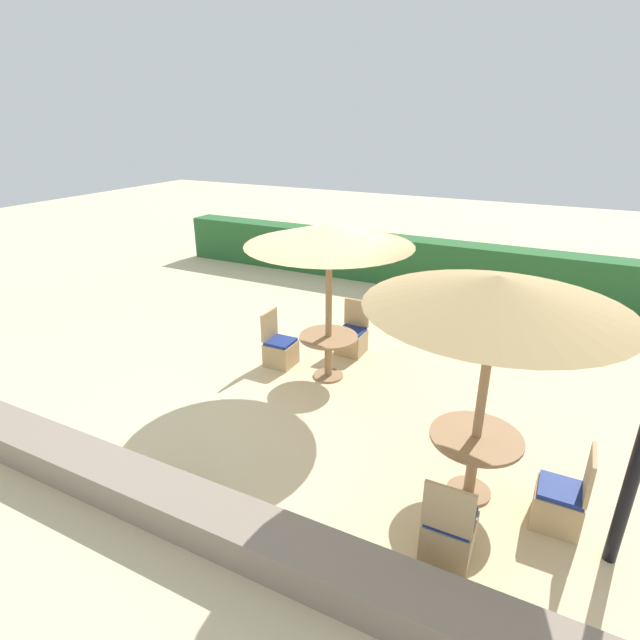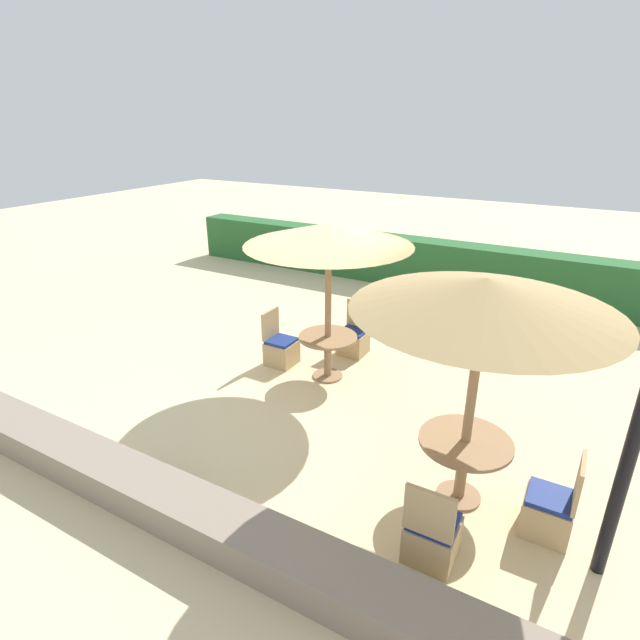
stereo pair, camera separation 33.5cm
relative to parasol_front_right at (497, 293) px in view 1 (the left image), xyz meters
The scene contains 11 objects.
ground_plane 3.86m from the parasol_front_right, 156.30° to the left, with size 40.00×40.00×0.00m, color beige.
hedge_row 7.64m from the parasol_front_right, 112.05° to the left, with size 13.00×0.70×1.16m, color #28602D.
stone_border 3.96m from the parasol_front_right, 147.43° to the right, with size 10.00×0.56×0.38m, color gray.
parasol_front_right is the anchor object (origin of this frame).
round_table_front_right 1.79m from the parasol_front_right, ahead, with size 0.98×0.98×0.75m.
patio_chair_front_right_south 2.31m from the parasol_front_right, 91.34° to the right, with size 0.46×0.46×0.93m.
patio_chair_front_right_east 2.29m from the parasol_front_right, ahead, with size 0.46×0.46×0.93m.
parasol_center 3.09m from the parasol_front_right, 146.60° to the left, with size 2.49×2.49×2.49m.
round_table_center 3.59m from the parasol_front_right, 146.60° to the left, with size 0.92×0.92×0.72m.
patio_chair_center_north 4.28m from the parasol_front_right, 134.05° to the left, with size 0.46×0.46×0.93m.
patio_chair_center_west 4.42m from the parasol_front_right, 153.81° to the left, with size 0.46×0.46×0.93m.
Camera 1 is at (3.30, -5.94, 3.92)m, focal length 28.00 mm.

